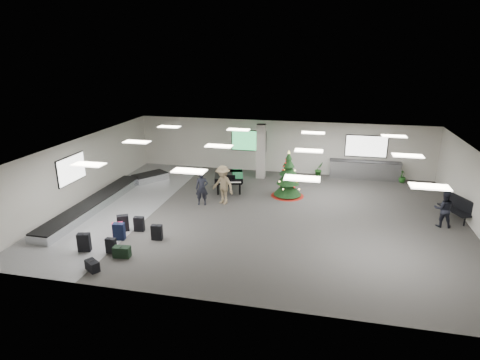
% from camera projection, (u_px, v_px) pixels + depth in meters
% --- Properties ---
extents(ground, '(18.00, 18.00, 0.00)m').
position_uv_depth(ground, '(262.00, 214.00, 18.55)').
color(ground, '#383533').
rests_on(ground, ground).
extents(room_envelope, '(18.02, 14.02, 3.21)m').
position_uv_depth(room_envelope, '(257.00, 162.00, 18.54)').
color(room_envelope, beige).
rests_on(room_envelope, ground).
extents(baggage_carousel, '(2.28, 9.71, 0.43)m').
position_uv_depth(baggage_carousel, '(107.00, 198.00, 20.02)').
color(baggage_carousel, silver).
rests_on(baggage_carousel, ground).
extents(service_counter, '(4.05, 0.65, 1.08)m').
position_uv_depth(service_counter, '(364.00, 170.00, 23.53)').
color(service_counter, silver).
rests_on(service_counter, ground).
extents(suitcase_0, '(0.51, 0.36, 0.73)m').
position_uv_depth(suitcase_0, '(84.00, 242.00, 15.07)').
color(suitcase_0, black).
rests_on(suitcase_0, ground).
extents(suitcase_1, '(0.38, 0.21, 0.60)m').
position_uv_depth(suitcase_1, '(111.00, 246.00, 14.96)').
color(suitcase_1, black).
rests_on(suitcase_1, ground).
extents(pink_suitcase, '(0.48, 0.39, 0.67)m').
position_uv_depth(pink_suitcase, '(118.00, 230.00, 16.14)').
color(pink_suitcase, '#F51F55').
rests_on(pink_suitcase, ground).
extents(suitcase_3, '(0.44, 0.27, 0.64)m').
position_uv_depth(suitcase_3, '(139.00, 224.00, 16.78)').
color(suitcase_3, black).
rests_on(suitcase_3, ground).
extents(navy_suitcase, '(0.49, 0.34, 0.71)m').
position_uv_depth(navy_suitcase, '(119.00, 231.00, 16.00)').
color(navy_suitcase, black).
rests_on(navy_suitcase, ground).
extents(green_duffel, '(0.64, 0.37, 0.43)m').
position_uv_depth(green_duffel, '(122.00, 252.00, 14.68)').
color(green_duffel, black).
rests_on(green_duffel, ground).
extents(suitcase_7, '(0.45, 0.27, 0.65)m').
position_uv_depth(suitcase_7, '(157.00, 232.00, 16.00)').
color(suitcase_7, black).
rests_on(suitcase_7, ground).
extents(suitcase_8, '(0.55, 0.47, 0.72)m').
position_uv_depth(suitcase_8, '(123.00, 223.00, 16.76)').
color(suitcase_8, black).
rests_on(suitcase_8, ground).
extents(black_duffel, '(0.63, 0.55, 0.38)m').
position_uv_depth(black_duffel, '(92.00, 266.00, 13.78)').
color(black_duffel, black).
rests_on(black_duffel, ground).
extents(christmas_tree, '(1.71, 1.71, 2.44)m').
position_uv_depth(christmas_tree, '(288.00, 181.00, 20.67)').
color(christmas_tree, maroon).
rests_on(christmas_tree, ground).
extents(grand_piano, '(1.84, 2.17, 1.08)m').
position_uv_depth(grand_piano, '(229.00, 177.00, 21.44)').
color(grand_piano, black).
rests_on(grand_piano, ground).
extents(bench, '(1.20, 1.76, 1.06)m').
position_uv_depth(bench, '(458.00, 208.00, 17.76)').
color(bench, black).
rests_on(bench, ground).
extents(traveler_a, '(0.69, 0.53, 1.68)m').
position_uv_depth(traveler_a, '(202.00, 188.00, 19.49)').
color(traveler_a, black).
rests_on(traveler_a, ground).
extents(traveler_b, '(1.44, 1.21, 1.94)m').
position_uv_depth(traveler_b, '(223.00, 185.00, 19.59)').
color(traveler_b, '#846F51').
rests_on(traveler_b, ground).
extents(traveler_bench, '(0.80, 0.63, 1.61)m').
position_uv_depth(traveler_bench, '(444.00, 209.00, 17.06)').
color(traveler_bench, black).
rests_on(traveler_bench, ground).
extents(potted_plant_left, '(0.64, 0.63, 0.91)m').
position_uv_depth(potted_plant_left, '(319.00, 169.00, 23.96)').
color(potted_plant_left, '#153812').
rests_on(potted_plant_left, ground).
extents(potted_plant_right, '(0.55, 0.55, 0.73)m').
position_uv_depth(potted_plant_right, '(402.00, 176.00, 22.94)').
color(potted_plant_right, '#153812').
rests_on(potted_plant_right, ground).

